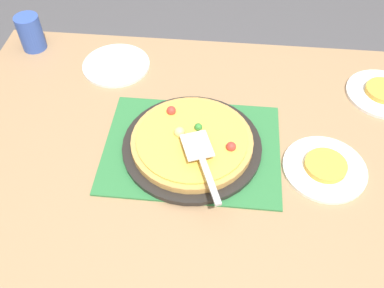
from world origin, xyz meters
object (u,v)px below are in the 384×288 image
Objects in this scene: served_slice_left at (384,91)px; pizza_pan at (192,146)px; pizza at (192,141)px; served_slice_right at (326,165)px; plate_far_right at (325,168)px; pizza_server at (202,160)px; cup_far at (31,33)px; plate_side at (116,65)px; plate_near_left at (382,94)px.

pizza_pan is at bearing -153.97° from served_slice_left.
pizza reaches higher than pizza_pan.
served_slice_right is (-0.21, -0.31, 0.00)m from served_slice_left.
plate_far_right is 2.00× the size of served_slice_left.
pizza_server is (-0.53, -0.37, 0.05)m from served_slice_left.
served_slice_right is at bearing -6.05° from pizza.
served_slice_left is (0.21, 0.31, 0.01)m from plate_far_right.
plate_far_right is (0.35, -0.04, -0.01)m from pizza_pan.
plate_far_right is 1.83× the size of cup_far.
plate_side is 2.00× the size of served_slice_right.
pizza_pan is 0.11m from pizza_server.
pizza_server is at bearing -145.27° from served_slice_left.
served_slice_right is 0.92× the size of cup_far.
pizza reaches higher than plate_side.
served_slice_right is 0.33m from pizza_server.
cup_far is at bearing 154.84° from plate_far_right.
plate_far_right is 0.95× the size of pizza_server.
pizza is 1.50× the size of plate_near_left.
plate_near_left is (0.56, 0.27, -0.03)m from pizza.
cup_far is 0.79m from pizza_server.
pizza_pan is at bearing 174.01° from served_slice_right.
pizza is 0.10m from pizza_server.
plate_near_left and plate_side have the same top height.
plate_near_left is at bearing 56.27° from served_slice_right.
pizza reaches higher than served_slice_right.
served_slice_right is at bearing -90.00° from plate_far_right.
served_slice_right is at bearing -123.73° from served_slice_left.
pizza_server is (0.32, -0.42, 0.07)m from plate_side.
pizza_pan is at bearing -156.02° from pizza.
cup_far is at bearing 173.58° from served_slice_left.
served_slice_left is 0.38m from served_slice_right.
pizza_server is at bearing -145.27° from plate_near_left.
served_slice_right is (0.00, -0.00, 0.01)m from plate_far_right.
pizza is at bearing -49.28° from plate_side.
pizza_server reaches higher than served_slice_right.
plate_side is at bearing 127.00° from pizza_server.
pizza_server is (0.03, -0.09, 0.04)m from pizza.
plate_near_left is at bearing 26.03° from pizza.
plate_far_right is at bearing -123.73° from served_slice_left.
plate_near_left is 0.85m from plate_side.
cup_far reaches higher than served_slice_left.
served_slice_left reaches higher than plate_near_left.
plate_near_left is 2.00× the size of served_slice_left.
pizza is (0.00, 0.00, 0.02)m from pizza_pan.
served_slice_left reaches higher than plate_side.
plate_near_left is 2.00× the size of served_slice_right.
pizza_pan is 1.73× the size of plate_far_right.
cup_far is (-0.59, 0.40, 0.05)m from pizza_pan.
served_slice_right is 0.48× the size of pizza_server.
plate_side is (-0.64, 0.37, 0.00)m from plate_far_right.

